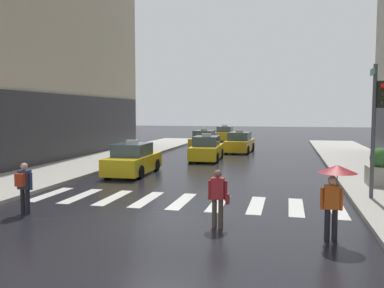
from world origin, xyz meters
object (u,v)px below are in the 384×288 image
(taxi_fourth, at_px, (204,141))
(taxi_fifth, at_px, (225,134))
(pedestrian_with_handbag, at_px, (218,195))
(planter_near_corner, at_px, (381,168))
(pedestrian_with_backpack, at_px, (24,184))
(traffic_light_pole, at_px, (377,112))
(taxi_lead, at_px, (133,160))
(taxi_third, at_px, (240,143))
(taxi_second, at_px, (207,149))
(pedestrian_with_umbrella, at_px, (335,182))

(taxi_fourth, relative_size, taxi_fifth, 1.01)
(pedestrian_with_handbag, distance_m, planter_near_corner, 9.35)
(pedestrian_with_backpack, bearing_deg, taxi_fifth, 88.07)
(traffic_light_pole, distance_m, planter_near_corner, 3.79)
(taxi_lead, bearing_deg, pedestrian_with_handbag, -55.61)
(traffic_light_pole, distance_m, taxi_lead, 12.02)
(taxi_lead, bearing_deg, taxi_fifth, 87.96)
(traffic_light_pole, relative_size, planter_near_corner, 3.00)
(taxi_third, height_order, pedestrian_with_backpack, taxi_third)
(traffic_light_pole, bearing_deg, taxi_lead, 158.90)
(taxi_fifth, relative_size, pedestrian_with_backpack, 2.77)
(taxi_third, relative_size, planter_near_corner, 2.89)
(taxi_third, xyz_separation_m, taxi_fourth, (-3.39, 2.31, 0.00))
(taxi_lead, xyz_separation_m, taxi_fifth, (0.92, 25.75, 0.00))
(taxi_lead, xyz_separation_m, taxi_second, (2.54, 7.02, 0.00))
(taxi_third, distance_m, taxi_fifth, 13.20)
(taxi_lead, xyz_separation_m, planter_near_corner, (11.74, -1.39, 0.15))
(taxi_second, bearing_deg, taxi_third, 75.28)
(planter_near_corner, bearing_deg, pedestrian_with_handbag, -127.82)
(taxi_lead, bearing_deg, pedestrian_with_umbrella, -45.59)
(pedestrian_with_umbrella, xyz_separation_m, planter_near_corner, (2.68, 7.86, -0.64))
(taxi_second, relative_size, taxi_fifth, 1.01)
(traffic_light_pole, xyz_separation_m, taxi_fifth, (-10.04, 29.98, -2.53))
(taxi_fifth, bearing_deg, taxi_third, -76.10)
(planter_near_corner, bearing_deg, pedestrian_with_backpack, -148.57)
(traffic_light_pole, xyz_separation_m, taxi_second, (-8.42, 11.25, -2.53))
(taxi_second, distance_m, pedestrian_with_umbrella, 17.55)
(traffic_light_pole, height_order, pedestrian_with_backpack, traffic_light_pole)
(taxi_fifth, bearing_deg, pedestrian_with_backpack, -91.93)
(taxi_fourth, height_order, pedestrian_with_backpack, taxi_fourth)
(pedestrian_with_handbag, bearing_deg, taxi_fifth, 98.39)
(taxi_second, relative_size, planter_near_corner, 2.88)
(pedestrian_with_handbag, bearing_deg, taxi_lead, 124.39)
(taxi_lead, xyz_separation_m, pedestrian_with_umbrella, (9.06, -9.25, 0.79))
(taxi_third, xyz_separation_m, taxi_fifth, (-3.17, 12.82, 0.00))
(taxi_lead, bearing_deg, taxi_second, 70.14)
(traffic_light_pole, bearing_deg, taxi_fourth, 117.79)
(pedestrian_with_umbrella, bearing_deg, taxi_lead, 134.41)
(pedestrian_with_umbrella, distance_m, planter_near_corner, 8.33)
(taxi_fourth, height_order, pedestrian_with_handbag, taxi_fourth)
(pedestrian_with_backpack, bearing_deg, taxi_third, 78.68)
(taxi_lead, distance_m, taxi_second, 7.47)
(pedestrian_with_umbrella, bearing_deg, planter_near_corner, 71.17)
(taxi_third, bearing_deg, pedestrian_with_backpack, -101.32)
(taxi_second, distance_m, pedestrian_with_handbag, 16.18)
(traffic_light_pole, relative_size, taxi_fourth, 1.05)
(taxi_second, height_order, pedestrian_with_umbrella, pedestrian_with_umbrella)
(traffic_light_pole, distance_m, taxi_fifth, 31.72)
(taxi_second, relative_size, pedestrian_with_umbrella, 2.38)
(traffic_light_pole, relative_size, pedestrian_with_handbag, 2.91)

